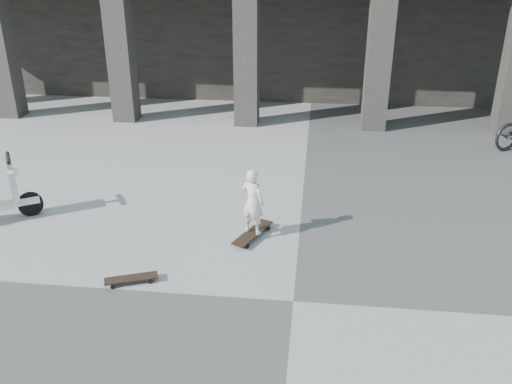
# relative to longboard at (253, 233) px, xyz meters

# --- Properties ---
(ground) EXTENTS (90.00, 90.00, 0.00)m
(ground) POSITION_rel_longboard_xyz_m (0.81, -1.81, -0.08)
(ground) COLOR #474744
(ground) RESTS_ON ground
(longboard) EXTENTS (0.64, 1.06, 0.11)m
(longboard) POSITION_rel_longboard_xyz_m (0.00, 0.00, 0.00)
(longboard) COLOR black
(longboard) RESTS_ON ground
(skateboard_spare) EXTENTS (0.81, 0.47, 0.09)m
(skateboard_spare) POSITION_rel_longboard_xyz_m (-1.65, -1.62, -0.01)
(skateboard_spare) COLOR black
(skateboard_spare) RESTS_ON ground
(child) EXTENTS (0.51, 0.44, 1.18)m
(child) POSITION_rel_longboard_xyz_m (0.00, 0.00, 0.61)
(child) COLOR beige
(child) RESTS_ON longboard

